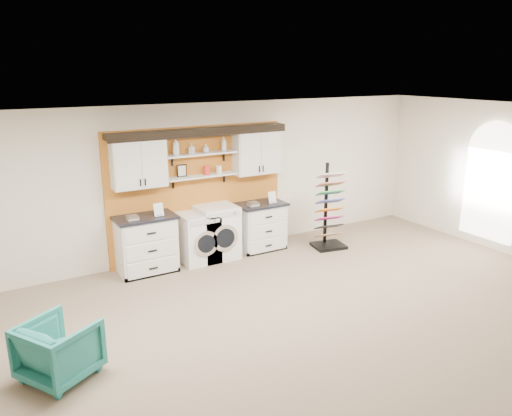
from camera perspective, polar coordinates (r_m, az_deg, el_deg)
floor at (r=6.47m, az=8.75°, el=-16.10°), size 10.00×10.00×0.00m
ceiling at (r=5.54m, az=9.96°, el=9.37°), size 10.00×10.00×0.00m
wall_back at (r=9.16m, az=-6.74°, el=3.08°), size 10.00×0.00×10.00m
accent_panel at (r=9.17m, az=-6.62°, el=1.82°), size 3.40×0.07×2.40m
upper_cabinet_left at (r=8.49m, az=-13.30°, el=5.07°), size 0.90×0.35×0.84m
upper_cabinet_right at (r=9.39m, az=0.04°, el=6.48°), size 0.90×0.35×0.84m
shelf_lower at (r=8.95m, az=-6.25°, el=3.65°), size 1.32×0.28×0.03m
shelf_upper at (r=8.88m, az=-6.33°, el=6.18°), size 1.32×0.28×0.03m
crown_molding at (r=8.83m, az=-6.44°, el=8.73°), size 3.30×0.41×0.13m
window_arched at (r=10.43m, az=25.32°, el=3.12°), size 0.06×1.10×2.25m
picture_frame at (r=8.84m, az=-8.48°, el=4.24°), size 0.18×0.02×0.22m
canister_red at (r=8.97m, az=-5.69°, el=4.32°), size 0.11×0.11×0.16m
canister_cream at (r=9.08m, az=-4.25°, el=4.42°), size 0.10×0.10×0.14m
base_cabinet_left at (r=8.71m, az=-12.42°, el=-4.07°), size 1.02×0.66×0.99m
base_cabinet_right at (r=9.60m, az=0.49°, el=-2.06°), size 0.93×0.66×0.91m
washer at (r=9.03m, az=-6.61°, el=-3.36°), size 0.65×0.71×0.90m
dryer at (r=9.17m, az=-4.49°, el=-2.75°), size 0.70×0.71×0.98m
sample_rack at (r=9.76m, az=8.34°, el=-1.49°), size 0.68×0.60×1.65m
armchair at (r=6.22m, az=-21.57°, el=-14.82°), size 1.02×1.01×0.68m
soap_bottle_a at (r=8.68m, az=-9.14°, el=6.96°), size 0.14×0.14×0.30m
soap_bottle_b at (r=8.80m, az=-7.36°, el=6.74°), size 0.12×0.12×0.18m
soap_bottle_c at (r=8.90m, az=-5.76°, el=6.80°), size 0.16×0.16×0.15m
soap_bottle_d at (r=9.05m, az=-3.71°, el=7.34°), size 0.10×0.10×0.26m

